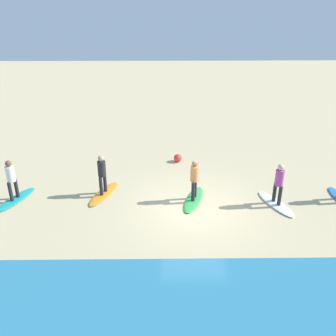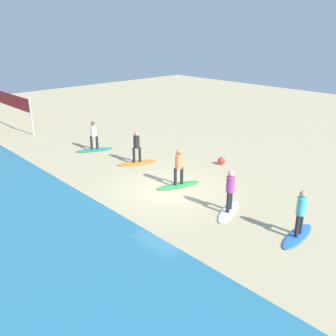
% 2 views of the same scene
% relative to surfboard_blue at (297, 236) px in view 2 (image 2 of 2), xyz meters
% --- Properties ---
extents(ground_plane, '(60.00, 60.00, 0.00)m').
position_rel_surfboard_blue_xyz_m(ground_plane, '(5.89, 0.51, -0.04)').
color(ground_plane, '#CCB789').
extents(surfboard_blue, '(0.82, 2.15, 0.09)m').
position_rel_surfboard_blue_xyz_m(surfboard_blue, '(0.00, 0.00, 0.00)').
color(surfboard_blue, blue).
rests_on(surfboard_blue, ground).
extents(surfer_blue, '(0.32, 0.46, 1.64)m').
position_rel_surfboard_blue_xyz_m(surfer_blue, '(0.00, 0.00, 0.99)').
color(surfer_blue, '#232328').
rests_on(surfer_blue, surfboard_blue).
extents(surfboard_white, '(1.31, 2.16, 0.09)m').
position_rel_surfboard_blue_xyz_m(surfboard_white, '(2.73, 0.27, 0.00)').
color(surfboard_white, white).
rests_on(surfboard_white, ground).
extents(surfer_white, '(0.32, 0.44, 1.64)m').
position_rel_surfboard_blue_xyz_m(surfer_white, '(2.73, 0.27, 0.99)').
color(surfer_white, '#232328').
rests_on(surfer_white, surfboard_white).
extents(surfboard_green, '(1.17, 2.17, 0.09)m').
position_rel_surfboard_blue_xyz_m(surfboard_green, '(5.87, -0.09, 0.00)').
color(surfboard_green, green).
rests_on(surfboard_green, ground).
extents(surfer_green, '(0.32, 0.44, 1.64)m').
position_rel_surfboard_blue_xyz_m(surfer_green, '(5.87, -0.09, 0.99)').
color(surfer_green, '#232328').
rests_on(surfer_green, surfboard_green).
extents(surfboard_orange, '(1.29, 2.16, 0.09)m').
position_rel_surfboard_blue_xyz_m(surfboard_orange, '(9.46, -0.59, 0.00)').
color(surfboard_orange, orange).
rests_on(surfboard_orange, ground).
extents(surfer_orange, '(0.32, 0.44, 1.64)m').
position_rel_surfboard_blue_xyz_m(surfer_orange, '(9.46, -0.59, 0.99)').
color(surfer_orange, '#232328').
rests_on(surfer_orange, surfboard_orange).
extents(surfboard_teal, '(1.36, 2.15, 0.09)m').
position_rel_surfboard_blue_xyz_m(surfboard_teal, '(12.87, -0.17, 0.00)').
color(surfboard_teal, teal).
rests_on(surfboard_teal, ground).
extents(surfer_teal, '(0.32, 0.43, 1.64)m').
position_rel_surfboard_blue_xyz_m(surfer_teal, '(12.87, -0.17, 0.99)').
color(surfer_teal, '#232328').
rests_on(surfer_teal, surfboard_teal).
extents(volleyball_net, '(9.10, 0.21, 2.50)m').
position_rel_surfboard_blue_xyz_m(volleyball_net, '(23.00, 1.03, 1.74)').
color(volleyball_net, silver).
rests_on(volleyball_net, ground).
extents(beach_ball, '(0.39, 0.39, 0.39)m').
position_rel_surfboard_blue_xyz_m(beach_ball, '(6.37, -3.72, 0.15)').
color(beach_ball, '#E53838').
rests_on(beach_ball, ground).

